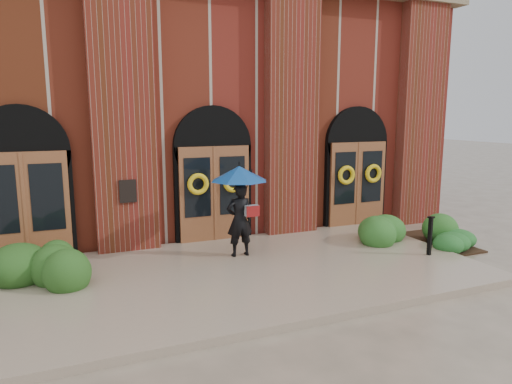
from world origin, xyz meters
TOP-DOWN VIEW (x-y plane):
  - ground at (0.00, 0.00)m, footprint 90.00×90.00m
  - landing at (0.00, 0.15)m, footprint 10.00×5.30m
  - church_building at (0.00, 8.78)m, footprint 16.20×12.53m
  - man_with_umbrella at (0.11, 1.14)m, footprint 1.35×1.35m
  - metal_post at (4.30, -0.56)m, footprint 0.16×0.16m
  - hedge_wall_right at (5.20, 1.03)m, footprint 3.00×1.20m
  - hedge_front_right at (5.46, 0.00)m, footprint 1.30×1.11m

SIDE VIEW (x-z plane):
  - ground at x=0.00m, z-range 0.00..0.00m
  - landing at x=0.00m, z-range 0.00..0.15m
  - hedge_front_right at x=5.46m, z-range 0.00..0.46m
  - hedge_wall_right at x=5.20m, z-range 0.00..0.77m
  - metal_post at x=4.30m, z-range 0.17..1.11m
  - man_with_umbrella at x=0.11m, z-range 0.58..2.72m
  - church_building at x=0.00m, z-range 0.00..7.00m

